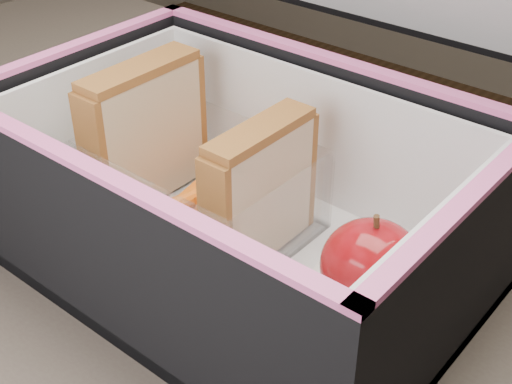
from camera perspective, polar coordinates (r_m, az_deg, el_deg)
kitchen_table at (r=0.59m, az=-6.48°, el=-12.78°), size 1.20×0.80×0.75m
lunch_bag at (r=0.49m, az=-1.25°, el=0.98°), size 0.33×0.31×0.32m
plastic_tub at (r=0.53m, az=-4.45°, el=0.56°), size 0.16×0.11×0.07m
sandwich_left at (r=0.55m, az=-8.87°, el=4.75°), size 0.03×0.10×0.11m
sandwich_right at (r=0.49m, az=0.33°, el=0.13°), size 0.02×0.09×0.10m
carrot_sticks at (r=0.54m, az=-3.63°, el=-0.11°), size 0.05×0.15×0.03m
paper_napkin at (r=0.48m, az=8.84°, el=-8.24°), size 0.10×0.10×0.01m
red_apple at (r=0.45m, az=9.22°, el=-5.88°), size 0.07×0.07×0.07m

